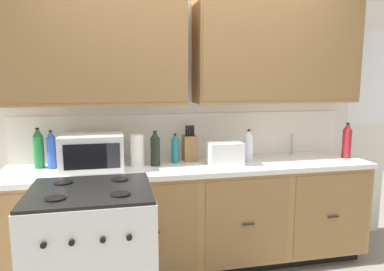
# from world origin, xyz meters

# --- Properties ---
(wall_unit) EXTENTS (4.21, 0.40, 2.38)m
(wall_unit) POSITION_xyz_m (0.00, 0.50, 1.63)
(wall_unit) COLOR white
(wall_unit) RESTS_ON ground_plane
(counter_run) EXTENTS (3.04, 0.64, 0.91)m
(counter_run) POSITION_xyz_m (0.00, 0.30, 0.47)
(counter_run) COLOR black
(counter_run) RESTS_ON ground_plane
(stove_range) EXTENTS (0.76, 0.68, 0.95)m
(stove_range) POSITION_xyz_m (-0.79, -0.33, 0.47)
(stove_range) COLOR white
(stove_range) RESTS_ON ground_plane
(microwave) EXTENTS (0.48, 0.37, 0.28)m
(microwave) POSITION_xyz_m (-0.81, 0.31, 1.05)
(microwave) COLOR white
(microwave) RESTS_ON counter_run
(toaster) EXTENTS (0.28, 0.18, 0.19)m
(toaster) POSITION_xyz_m (0.25, 0.22, 1.00)
(toaster) COLOR white
(toaster) RESTS_ON counter_run
(knife_block) EXTENTS (0.11, 0.14, 0.31)m
(knife_block) POSITION_xyz_m (-0.00, 0.45, 1.02)
(knife_block) COLOR olive
(knife_block) RESTS_ON counter_run
(sink_faucet) EXTENTS (0.02, 0.02, 0.20)m
(sink_faucet) POSITION_xyz_m (1.00, 0.51, 1.01)
(sink_faucet) COLOR #B2B5BA
(sink_faucet) RESTS_ON counter_run
(paper_towel_roll) EXTENTS (0.12, 0.12, 0.26)m
(paper_towel_roll) POSITION_xyz_m (-0.46, 0.36, 1.04)
(paper_towel_roll) COLOR white
(paper_towel_roll) RESTS_ON counter_run
(bottle_blue) EXTENTS (0.07, 0.07, 0.31)m
(bottle_blue) POSITION_xyz_m (-1.13, 0.41, 1.06)
(bottle_blue) COLOR blue
(bottle_blue) RESTS_ON counter_run
(bottle_dark) EXTENTS (0.08, 0.08, 0.29)m
(bottle_dark) POSITION_xyz_m (-0.31, 0.33, 1.05)
(bottle_dark) COLOR black
(bottle_dark) RESTS_ON counter_run
(bottle_red) EXTENTS (0.08, 0.08, 0.32)m
(bottle_red) POSITION_xyz_m (1.41, 0.27, 1.06)
(bottle_red) COLOR maroon
(bottle_red) RESTS_ON counter_run
(bottle_green) EXTENTS (0.08, 0.08, 0.32)m
(bottle_green) POSITION_xyz_m (-1.23, 0.45, 1.06)
(bottle_green) COLOR #237A38
(bottle_green) RESTS_ON counter_run
(bottle_teal) EXTENTS (0.06, 0.06, 0.25)m
(bottle_teal) POSITION_xyz_m (-0.14, 0.39, 1.03)
(bottle_teal) COLOR #1E707A
(bottle_teal) RESTS_ON counter_run
(bottle_clear) EXTENTS (0.08, 0.08, 0.28)m
(bottle_clear) POSITION_xyz_m (0.49, 0.31, 1.04)
(bottle_clear) COLOR silver
(bottle_clear) RESTS_ON counter_run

